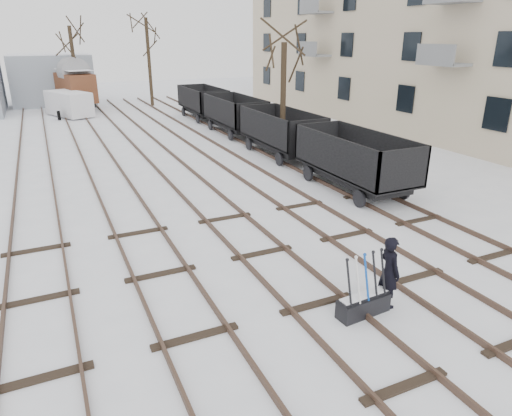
{
  "coord_description": "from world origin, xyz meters",
  "views": [
    {
      "loc": [
        -5.22,
        -7.84,
        5.99
      ],
      "look_at": [
        0.11,
        3.64,
        1.2
      ],
      "focal_mm": 32.0,
      "sensor_mm": 36.0,
      "label": 1
    }
  ],
  "objects_px": {
    "worker": "(389,272)",
    "box_van_wagon": "(76,87)",
    "freight_wagon_a": "(354,169)",
    "ground_frame": "(363,303)",
    "panel_van": "(69,104)"
  },
  "relations": [
    {
      "from": "box_van_wagon",
      "to": "panel_van",
      "type": "height_order",
      "value": "box_van_wagon"
    },
    {
      "from": "ground_frame",
      "to": "panel_van",
      "type": "height_order",
      "value": "panel_van"
    },
    {
      "from": "freight_wagon_a",
      "to": "panel_van",
      "type": "height_order",
      "value": "freight_wagon_a"
    },
    {
      "from": "freight_wagon_a",
      "to": "box_van_wagon",
      "type": "distance_m",
      "value": 28.82
    },
    {
      "from": "freight_wagon_a",
      "to": "box_van_wagon",
      "type": "relative_size",
      "value": 1.18
    },
    {
      "from": "worker",
      "to": "box_van_wagon",
      "type": "distance_m",
      "value": 35.26
    },
    {
      "from": "worker",
      "to": "freight_wagon_a",
      "type": "xyz_separation_m",
      "value": [
        4.49,
        7.48,
        0.02
      ]
    },
    {
      "from": "box_van_wagon",
      "to": "panel_van",
      "type": "relative_size",
      "value": 1.02
    },
    {
      "from": "freight_wagon_a",
      "to": "worker",
      "type": "bearing_deg",
      "value": -120.95
    },
    {
      "from": "worker",
      "to": "freight_wagon_a",
      "type": "height_order",
      "value": "freight_wagon_a"
    },
    {
      "from": "ground_frame",
      "to": "panel_van",
      "type": "bearing_deg",
      "value": 92.36
    },
    {
      "from": "ground_frame",
      "to": "freight_wagon_a",
      "type": "relative_size",
      "value": 0.26
    },
    {
      "from": "ground_frame",
      "to": "freight_wagon_a",
      "type": "bearing_deg",
      "value": 50.6
    },
    {
      "from": "ground_frame",
      "to": "worker",
      "type": "relative_size",
      "value": 0.85
    },
    {
      "from": "worker",
      "to": "box_van_wagon",
      "type": "bearing_deg",
      "value": 10.23
    }
  ]
}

